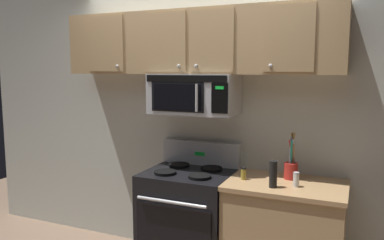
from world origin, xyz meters
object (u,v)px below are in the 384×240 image
(utensil_crock_red, at_px, (291,166))
(spice_jar, at_px, (243,173))
(pepper_mill, at_px, (273,174))
(over_range_microwave, at_px, (194,94))
(salt_shaker, at_px, (296,180))
(stove_range, at_px, (189,219))

(utensil_crock_red, bearing_deg, spice_jar, -153.45)
(pepper_mill, relative_size, spice_jar, 2.02)
(utensil_crock_red, xyz_separation_m, pepper_mill, (-0.09, -0.29, -0.01))
(over_range_microwave, xyz_separation_m, utensil_crock_red, (0.86, 0.02, -0.56))
(over_range_microwave, height_order, spice_jar, over_range_microwave)
(over_range_microwave, xyz_separation_m, salt_shaker, (0.93, -0.19, -0.62))
(salt_shaker, xyz_separation_m, spice_jar, (-0.42, 0.03, -0.01))
(over_range_microwave, bearing_deg, salt_shaker, -11.63)
(utensil_crock_red, height_order, pepper_mill, utensil_crock_red)
(over_range_microwave, distance_m, utensil_crock_red, 1.03)
(over_range_microwave, bearing_deg, stove_range, -89.86)
(stove_range, relative_size, spice_jar, 10.95)
(salt_shaker, bearing_deg, over_range_microwave, 168.37)
(salt_shaker, bearing_deg, spice_jar, 175.52)
(spice_jar, bearing_deg, pepper_mill, -24.01)
(utensil_crock_red, relative_size, pepper_mill, 1.85)
(stove_range, distance_m, pepper_mill, 0.95)
(over_range_microwave, distance_m, salt_shaker, 1.13)
(stove_range, height_order, salt_shaker, stove_range)
(over_range_microwave, bearing_deg, utensil_crock_red, 1.18)
(pepper_mill, xyz_separation_m, spice_jar, (-0.27, 0.12, -0.05))
(utensil_crock_red, relative_size, salt_shaker, 3.32)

